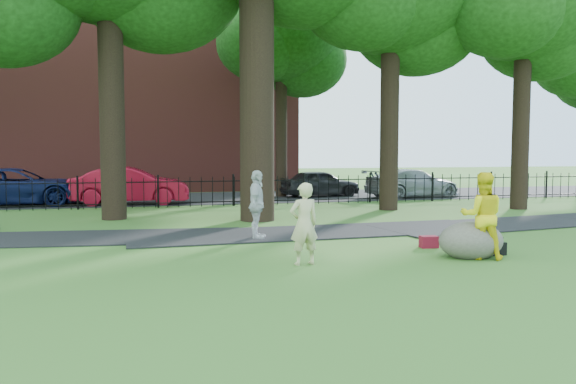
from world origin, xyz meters
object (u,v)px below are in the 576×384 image
object	(u,v)px
woman	(304,224)
red_sedan	(131,186)
boulder	(471,238)
man	(482,216)

from	to	relation	value
woman	red_sedan	xyz separation A→B (m)	(-3.58, 13.81, -0.02)
boulder	red_sedan	world-z (taller)	red_sedan
woman	boulder	bearing A→B (deg)	170.60
woman	red_sedan	size ratio (longest dim) A/B	0.34
red_sedan	man	bearing A→B (deg)	-148.50
boulder	man	bearing A→B (deg)	-57.85
man	boulder	size ratio (longest dim) A/B	1.29
woman	red_sedan	bearing A→B (deg)	-82.89
woman	man	world-z (taller)	man
woman	boulder	size ratio (longest dim) A/B	1.16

